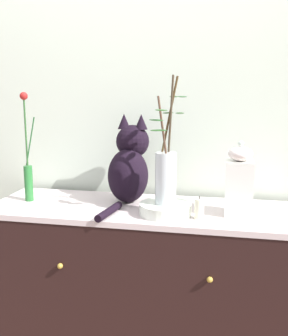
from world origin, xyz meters
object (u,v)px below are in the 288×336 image
Objects in this scene: vase_glass_clear at (166,172)px; cat_sitting at (129,165)px; sideboard at (144,301)px; jar_lidded_porcelain at (239,182)px; bowl_porcelain at (165,209)px; candle_pillar at (199,209)px; vase_slim_green at (28,168)px.

cat_sitting is at bearing 139.46° from vase_glass_clear.
sideboard is 4.44× the size of jar_lidded_porcelain.
cat_sitting is at bearing 139.26° from bowl_porcelain.
jar_lidded_porcelain is 3.29× the size of candle_pillar.
jar_lidded_porcelain is at bearing -13.01° from cat_sitting.
candle_pillar is (0.34, -0.20, -0.13)m from cat_sitting.
cat_sitting is at bearing 149.42° from candle_pillar.
cat_sitting is at bearing 10.27° from vase_slim_green.
bowl_porcelain is 0.15m from candle_pillar.
cat_sitting is 4.76× the size of candle_pillar.
vase_slim_green is at bearing 178.22° from jar_lidded_porcelain.
bowl_porcelain is 0.16m from vase_glass_clear.
jar_lidded_porcelain is (0.50, -0.12, -0.03)m from cat_sitting.
cat_sitting is 0.30m from bowl_porcelain.
candle_pillar is (0.14, -0.03, 0.02)m from bowl_porcelain.
bowl_porcelain is 0.42× the size of vase_glass_clear.
sideboard is at bearing 175.74° from jar_lidded_porcelain.
vase_glass_clear is 0.31m from jar_lidded_porcelain.
cat_sitting is 2.07× the size of bowl_porcelain.
cat_sitting is (-0.09, 0.08, 0.64)m from sideboard.
candle_pillar is at bearing -24.75° from sideboard.
jar_lidded_porcelain is (0.30, 0.05, -0.04)m from vase_glass_clear.
candle_pillar is (-0.16, -0.09, -0.10)m from jar_lidded_porcelain.
jar_lidded_porcelain is 0.21m from candle_pillar.
vase_slim_green is at bearing 172.80° from vase_glass_clear.
bowl_porcelain is (0.11, -0.09, 0.49)m from sideboard.
vase_slim_green is at bearing -179.95° from sideboard.
cat_sitting is at bearing 166.99° from jar_lidded_porcelain.
cat_sitting is 0.90× the size of vase_slim_green.
sideboard is at bearing 142.51° from vase_glass_clear.
vase_slim_green is 1.61× the size of jar_lidded_porcelain.
vase_glass_clear is at bearing 44.59° from bowl_porcelain.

